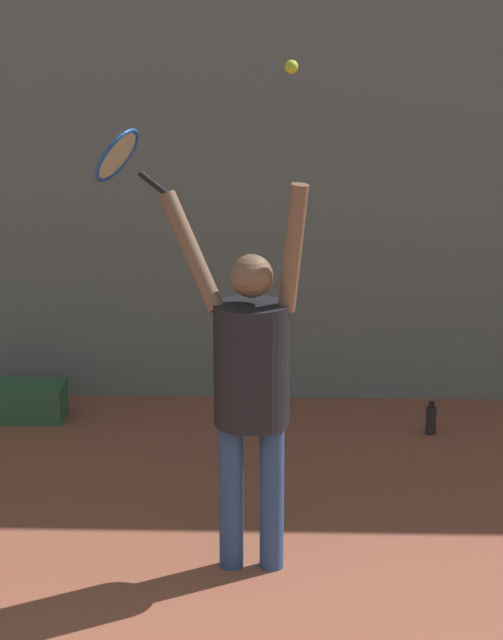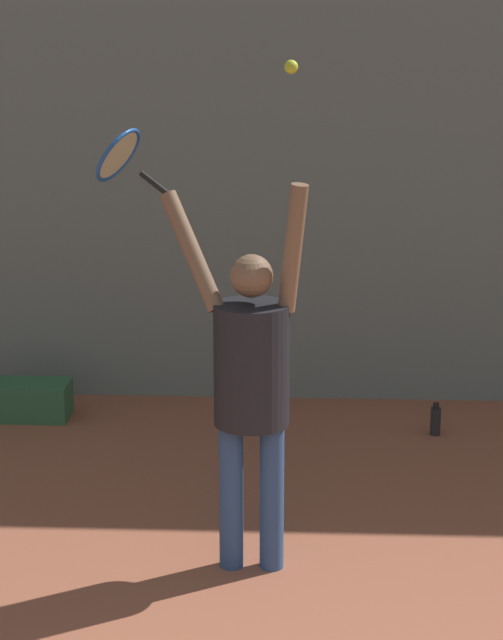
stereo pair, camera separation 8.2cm
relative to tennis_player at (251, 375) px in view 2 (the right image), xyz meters
The scene contains 6 objects.
back_wall 3.24m from the tennis_player, 81.28° to the left, with size 18.00×0.10×5.00m.
tennis_player is the anchor object (origin of this frame).
tennis_racket 1.33m from the tennis_player, 155.90° to the left, with size 0.44×0.39×0.35m.
tennis_ball 1.59m from the tennis_player, 18.45° to the right, with size 0.07×0.07×0.07m.
water_bottle 2.60m from the tennis_player, 59.50° to the left, with size 0.07×0.07×0.24m.
equipment_bag 3.06m from the tennis_player, 127.46° to the left, with size 0.63×0.34×0.27m.
Camera 2 is at (-0.18, -2.60, 2.93)m, focal length 65.00 mm.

